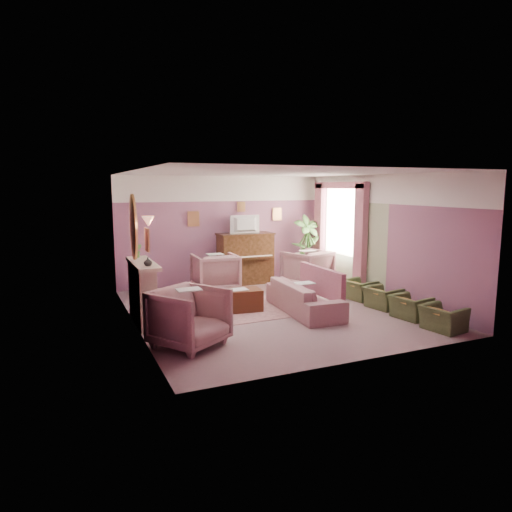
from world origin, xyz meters
name	(u,v)px	position (x,y,z in m)	size (l,w,h in m)	color
floor	(272,310)	(0.00, 0.00, 0.00)	(5.50, 6.00, 0.01)	gray
ceiling	(273,173)	(0.00, 0.00, 2.80)	(5.50, 6.00, 0.01)	silver
wall_back	(223,230)	(0.00, 3.00, 1.40)	(5.50, 0.02, 2.80)	#785077
wall_front	(363,267)	(0.00, -3.00, 1.40)	(5.50, 0.02, 2.80)	#785077
wall_left	(133,251)	(-2.75, 0.00, 1.40)	(0.02, 6.00, 2.80)	#785077
wall_right	(382,237)	(2.75, 0.00, 1.40)	(0.02, 6.00, 2.80)	#785077
picture_rail_band	(223,189)	(0.00, 2.99, 2.47)	(5.50, 0.01, 0.65)	white
stripe_panel	(348,245)	(2.73, 1.30, 1.07)	(0.01, 3.00, 2.15)	#9DAB84
fireplace_surround	(142,294)	(-2.59, 0.20, 0.55)	(0.30, 1.40, 1.10)	#C4AF95
fireplace_inset	(148,301)	(-2.49, 0.20, 0.40)	(0.18, 0.72, 0.68)	black
fire_ember	(150,310)	(-2.45, 0.20, 0.22)	(0.06, 0.54, 0.10)	#FF3F00
mantel_shelf	(143,264)	(-2.56, 0.20, 1.12)	(0.40, 1.55, 0.07)	#C4AF95
hearth	(154,321)	(-2.39, 0.20, 0.01)	(0.55, 1.50, 0.02)	#C4AF95
mirror_frame	(133,227)	(-2.70, 0.20, 1.80)	(0.04, 0.72, 1.20)	tan
mirror_glass	(135,227)	(-2.67, 0.20, 1.80)	(0.01, 0.60, 1.06)	white
sconce_shade	(148,221)	(-2.62, -0.85, 1.98)	(0.20, 0.20, 0.16)	#FBA070
piano	(245,259)	(0.50, 2.68, 0.65)	(1.40, 0.60, 1.30)	#452915
piano_keyshelf	(251,258)	(0.50, 2.33, 0.72)	(1.30, 0.12, 0.06)	#452915
piano_keys	(251,257)	(0.50, 2.33, 0.76)	(1.20, 0.08, 0.02)	white
piano_top	(245,234)	(0.50, 2.68, 1.31)	(1.45, 0.65, 0.04)	#452915
television	(246,223)	(0.50, 2.63, 1.60)	(0.80, 0.12, 0.48)	black
print_back_left	(193,219)	(-0.80, 2.96, 1.72)	(0.30, 0.03, 0.38)	tan
print_back_right	(277,214)	(1.55, 2.96, 1.78)	(0.26, 0.03, 0.34)	tan
print_back_mid	(241,207)	(0.50, 2.96, 2.00)	(0.22, 0.03, 0.26)	tan
print_left_wall	(147,240)	(-2.71, -1.20, 1.72)	(0.03, 0.28, 0.36)	tan
window_blind	(342,219)	(2.70, 1.55, 1.70)	(0.03, 1.40, 1.80)	beige
curtain_left	(360,239)	(2.62, 0.63, 1.30)	(0.16, 0.34, 2.60)	#A1576A
curtain_right	(320,232)	(2.62, 2.47, 1.30)	(0.16, 0.34, 2.60)	#A1576A
pelmet	(340,185)	(2.62, 1.55, 2.56)	(0.16, 2.20, 0.16)	#A1576A
mantel_plant	(138,251)	(-2.55, 0.75, 1.29)	(0.16, 0.16, 0.28)	#498038
mantel_vase	(148,262)	(-2.55, -0.30, 1.23)	(0.16, 0.16, 0.16)	white
area_rug	(236,311)	(-0.70, 0.24, 0.01)	(2.50, 1.80, 0.01)	#AB7473
coffee_table	(237,301)	(-0.70, 0.22, 0.23)	(1.00, 0.50, 0.45)	#461F10
table_paper	(239,289)	(-0.65, 0.22, 0.46)	(0.35, 0.28, 0.01)	silver
sofa	(304,292)	(0.54, -0.38, 0.43)	(0.70, 2.11, 0.85)	#A47777
sofa_throw	(321,282)	(0.94, -0.38, 0.60)	(0.11, 1.60, 0.59)	#A1576A
floral_armchair_left	(215,271)	(-0.55, 2.03, 0.52)	(1.00, 1.00, 1.04)	#A47777
floral_armchair_right	(307,267)	(1.77, 1.65, 0.52)	(1.00, 1.00, 1.04)	#A47777
floral_armchair_front	(189,314)	(-2.12, -1.40, 0.52)	(1.00, 1.00, 1.04)	#A47777
olive_chair_a	(443,314)	(2.20, -2.41, 0.30)	(0.48, 0.69, 0.59)	#43522C
olive_chair_b	(410,303)	(2.20, -1.59, 0.30)	(0.48, 0.69, 0.59)	#43522C
olive_chair_c	(383,294)	(2.20, -0.77, 0.30)	(0.48, 0.69, 0.59)	#43522C
olive_chair_d	(359,286)	(2.20, 0.05, 0.30)	(0.48, 0.69, 0.59)	#43522C
side_table	(303,266)	(2.21, 2.63, 0.35)	(0.52, 0.52, 0.70)	silver
side_plant_big	(304,247)	(2.21, 2.63, 0.87)	(0.30, 0.30, 0.34)	#498038
side_plant_small	(309,249)	(2.33, 2.53, 0.84)	(0.16, 0.16, 0.28)	#498038
palm_pot	(307,274)	(2.21, 2.44, 0.17)	(0.34, 0.34, 0.34)	#AA4F41
palm_plant	(307,241)	(2.21, 2.44, 1.06)	(0.76, 0.76, 1.44)	#498038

